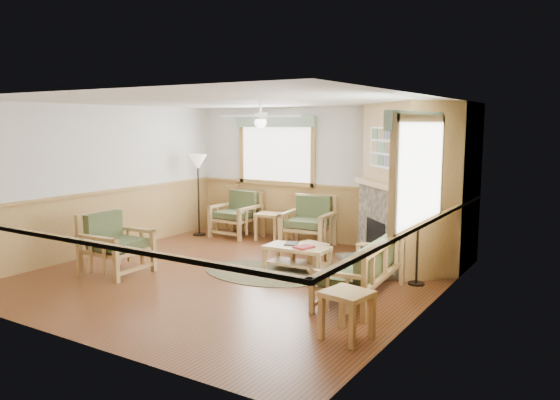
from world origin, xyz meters
The scene contains 24 objects.
floor centered at (0.00, 0.00, -0.01)m, with size 6.00×6.00×0.01m, color #5B3019.
ceiling centered at (0.00, 0.00, 2.70)m, with size 6.00×6.00×0.01m, color white.
wall_back centered at (0.00, 3.00, 1.35)m, with size 6.00×0.02×2.70m, color silver.
wall_front centered at (0.00, -3.00, 1.35)m, with size 6.00×0.02×2.70m, color silver.
wall_left centered at (-3.00, 0.00, 1.35)m, with size 0.02×6.00×2.70m, color silver.
wall_right centered at (3.00, 0.00, 1.35)m, with size 0.02×6.00×2.70m, color silver.
wainscot centered at (0.00, 0.00, 0.55)m, with size 6.00×6.00×1.10m, color #A67F43, non-canonical shape.
fireplace centered at (2.05, 2.05, 1.35)m, with size 2.20×2.20×2.70m, color #A67F43, non-canonical shape.
window_back centered at (-1.10, 2.96, 2.53)m, with size 1.90×0.16×1.50m, color white, non-canonical shape.
window_right centered at (2.96, -0.20, 2.53)m, with size 0.16×1.90×1.50m, color white, non-canonical shape.
ceiling_fan centered at (0.30, 0.30, 2.66)m, with size 1.24×1.24×0.36m, color white, non-canonical shape.
sofa centered at (2.11, 0.04, 0.41)m, with size 0.74×1.80×0.83m, color #A8844E, non-canonical shape.
armchair_back_left centered at (-1.83, 2.50, 0.47)m, with size 0.84×0.84×0.95m, color #A8844E, non-canonical shape.
armchair_back_right centered at (0.00, 2.37, 0.49)m, with size 0.87×0.87×0.98m, color #A8844E, non-canonical shape.
armchair_left centered at (-1.67, -0.86, 0.49)m, with size 0.87×0.87×0.97m, color #A8844E, non-canonical shape.
coffee_table centered at (0.68, 0.77, 0.21)m, with size 1.03×0.52×0.41m, color #A8844E, non-canonical shape.
end_table_chairs centered at (-1.01, 2.55, 0.28)m, with size 0.49×0.48×0.55m, color #A8844E, non-canonical shape.
end_table_sofa centered at (2.55, -1.34, 0.27)m, with size 0.48×0.46×0.54m, color #A8844E, non-canonical shape.
footstool centered at (0.76, 1.04, 0.21)m, with size 0.47×0.47×0.41m, color #A8844E, non-canonical shape.
braided_rug centered at (0.28, 0.37, 0.01)m, with size 2.03×2.03×0.01m, color #4E4A30.
floor_lamp_left centered at (-2.55, 2.16, 0.87)m, with size 0.40×0.40×1.73m, color black, non-canonical shape.
floor_lamp_right centered at (2.55, 1.07, 0.78)m, with size 0.36×0.36×1.56m, color black, non-canonical shape.
book_red centered at (0.83, 0.72, 0.44)m, with size 0.22×0.30×0.03m, color maroon.
book_dark centered at (0.53, 0.84, 0.44)m, with size 0.20×0.27×0.03m, color black.
Camera 1 is at (4.99, -6.64, 2.37)m, focal length 35.00 mm.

